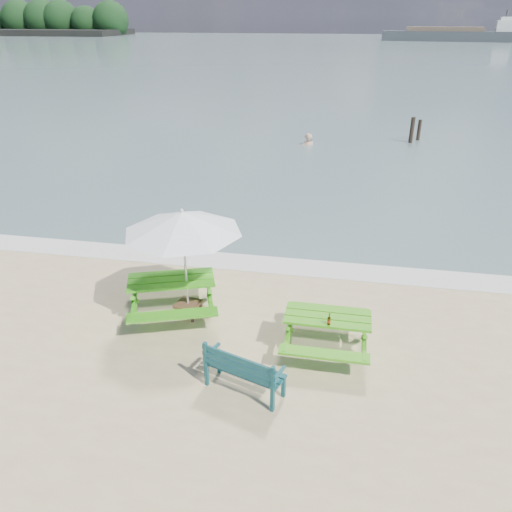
% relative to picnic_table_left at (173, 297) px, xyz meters
% --- Properties ---
extents(sea, '(300.00, 300.00, 0.00)m').
position_rel_picnic_table_left_xyz_m(sea, '(1.24, 82.93, -0.38)').
color(sea, slate).
rests_on(sea, ground).
extents(foam_strip, '(22.00, 0.90, 0.01)m').
position_rel_picnic_table_left_xyz_m(foam_strip, '(1.24, 2.53, -0.38)').
color(foam_strip, silver).
rests_on(foam_strip, ground).
extents(picnic_table_left, '(2.22, 2.33, 0.81)m').
position_rel_picnic_table_left_xyz_m(picnic_table_left, '(0.00, 0.00, 0.00)').
color(picnic_table_left, '#379A17').
rests_on(picnic_table_left, ground).
extents(picnic_table_right, '(1.53, 1.70, 0.72)m').
position_rel_picnic_table_left_xyz_m(picnic_table_right, '(3.12, -0.65, -0.04)').
color(picnic_table_right, '#429A17').
rests_on(picnic_table_right, ground).
extents(park_bench, '(1.38, 0.84, 0.81)m').
position_rel_picnic_table_left_xyz_m(park_bench, '(1.90, -1.99, -0.14)').
color(park_bench, '#103D42').
rests_on(park_bench, ground).
extents(side_table, '(0.53, 0.53, 0.29)m').
position_rel_picnic_table_left_xyz_m(side_table, '(0.32, -0.01, -0.23)').
color(side_table, brown).
rests_on(side_table, ground).
extents(patio_umbrella, '(2.66, 2.66, 2.24)m').
position_rel_picnic_table_left_xyz_m(patio_umbrella, '(0.32, -0.01, 1.65)').
color(patio_umbrella, silver).
rests_on(patio_umbrella, ground).
extents(beer_bottle, '(0.06, 0.06, 0.23)m').
position_rel_picnic_table_left_xyz_m(beer_bottle, '(3.15, -0.93, 0.41)').
color(beer_bottle, brown).
rests_on(beer_bottle, picnic_table_right).
extents(swimmer, '(0.79, 0.62, 1.90)m').
position_rel_picnic_table_left_xyz_m(swimmer, '(1.34, 15.15, -0.81)').
color(swimmer, tan).
rests_on(swimmer, ground).
extents(mooring_pilings, '(0.58, 0.78, 1.39)m').
position_rel_picnic_table_left_xyz_m(mooring_pilings, '(6.26, 16.67, 0.07)').
color(mooring_pilings, black).
rests_on(mooring_pilings, ground).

